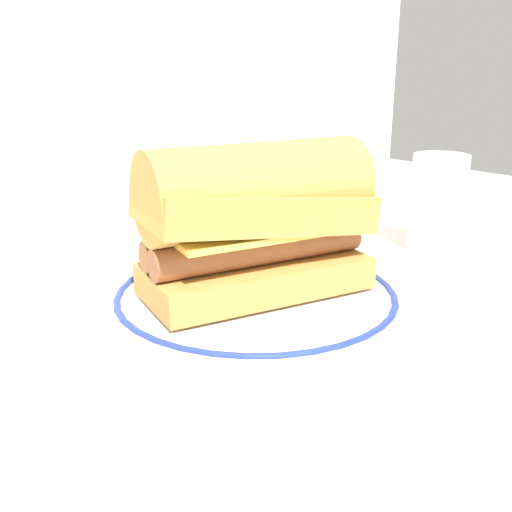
{
  "coord_description": "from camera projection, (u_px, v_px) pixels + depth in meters",
  "views": [
    {
      "loc": [
        -0.3,
        -0.34,
        0.2
      ],
      "look_at": [
        0.01,
        0.01,
        0.04
      ],
      "focal_mm": 42.09,
      "sensor_mm": 36.0,
      "label": 1
    }
  ],
  "objects": [
    {
      "name": "drinking_glass",
      "position": [
        438.0,
        209.0,
        0.65
      ],
      "size": [
        0.06,
        0.06,
        0.1
      ],
      "color": "silver",
      "rests_on": "ground_plane"
    },
    {
      "name": "ground_plane",
      "position": [
        256.0,
        312.0,
        0.5
      ],
      "size": [
        1.5,
        1.5,
        0.0
      ],
      "primitive_type": "plane",
      "color": "silver"
    },
    {
      "name": "plate",
      "position": [
        256.0,
        298.0,
        0.51
      ],
      "size": [
        0.26,
        0.26,
        0.01
      ],
      "color": "white",
      "rests_on": "ground_plane"
    },
    {
      "name": "sausage_sandwich",
      "position": [
        256.0,
        217.0,
        0.48
      ],
      "size": [
        0.2,
        0.13,
        0.12
      ],
      "rotation": [
        0.0,
        0.0,
        -0.24
      ],
      "color": "#C28C45",
      "rests_on": "plate"
    }
  ]
}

